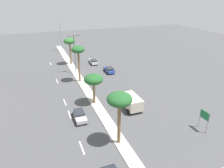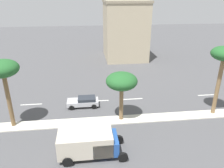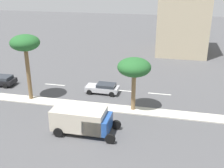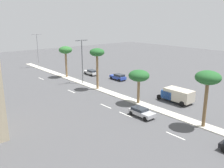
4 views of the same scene
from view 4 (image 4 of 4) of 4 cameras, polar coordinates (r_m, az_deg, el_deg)
ground_plane at (r=44.82m, az=2.73°, el=-3.23°), size 160.00×160.00×0.00m
median_curb at (r=50.87m, az=-3.53°, el=-0.95°), size 1.80×73.84×0.12m
lane_stripe_front at (r=31.82m, az=14.53°, el=-11.60°), size 0.20×2.80×0.01m
lane_stripe_near at (r=37.20m, az=3.17°, el=-7.12°), size 0.20×2.80×0.01m
lane_stripe_inboard at (r=40.59m, az=-1.47°, el=-5.18°), size 0.20×2.80×0.01m
lane_stripe_left at (r=49.27m, az=-9.47°, el=-1.72°), size 0.20×2.80×0.01m
lane_stripe_right at (r=61.51m, az=-16.21°, el=1.23°), size 0.20×2.80×0.01m
palm_tree_near at (r=33.32m, az=21.45°, el=1.05°), size 3.26×3.26×7.56m
palm_tree_left at (r=40.76m, az=6.30°, el=1.84°), size 3.48×3.48×5.72m
palm_tree_inboard at (r=48.78m, az=-3.51°, el=6.95°), size 2.94×2.94×8.28m
palm_tree_right at (r=60.44m, az=-10.78°, el=7.58°), size 3.23×3.23×7.49m
street_lamp_mid at (r=54.08m, az=-6.98°, el=6.07°), size 2.90×0.24×9.53m
street_lamp_far at (r=75.00m, az=-16.97°, el=8.05°), size 2.90×0.24×9.65m
sedan_blue_left at (r=57.66m, az=1.46°, el=1.71°), size 1.97×4.30×1.44m
sedan_silver_center at (r=36.49m, az=6.87°, el=-6.49°), size 1.92×4.05×1.27m
sedan_white_inboard at (r=63.13m, az=-4.88°, el=2.78°), size 2.09×4.66×1.33m
box_truck at (r=43.63m, az=14.81°, el=-2.42°), size 2.78×6.09×2.37m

